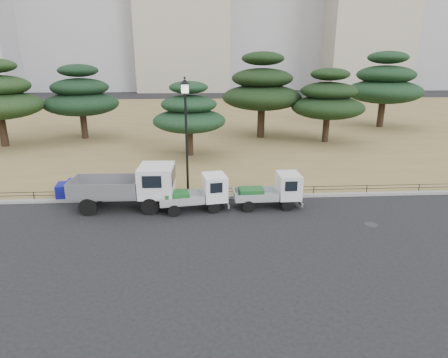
{
  "coord_description": "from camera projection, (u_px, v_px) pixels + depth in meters",
  "views": [
    {
      "loc": [
        -1.15,
        -16.35,
        7.06
      ],
      "look_at": [
        0.0,
        2.0,
        1.3
      ],
      "focal_mm": 30.0,
      "sensor_mm": 36.0,
      "label": 1
    }
  ],
  "objects": [
    {
      "name": "pine_east_far",
      "position": [
        385.0,
        84.0,
        40.37
      ],
      "size": [
        8.02,
        8.02,
        8.05
      ],
      "color": "black",
      "rests_on": "lawn"
    },
    {
      "name": "lawn",
      "position": [
        210.0,
        120.0,
        46.87
      ],
      "size": [
        120.0,
        56.0,
        0.15
      ],
      "primitive_type": "cube",
      "color": "olive",
      "rests_on": "ground"
    },
    {
      "name": "truck_kei_rear",
      "position": [
        272.0,
        191.0,
        18.87
      ],
      "size": [
        3.34,
        1.5,
        1.73
      ],
      "rotation": [
        0.0,
        0.0,
        0.02
      ],
      "color": "black",
      "rests_on": "ground"
    },
    {
      "name": "ground",
      "position": [
        227.0,
        218.0,
        17.75
      ],
      "size": [
        220.0,
        220.0,
        0.0
      ],
      "primitive_type": "plane",
      "color": "black"
    },
    {
      "name": "curb",
      "position": [
        223.0,
        197.0,
        20.21
      ],
      "size": [
        120.0,
        0.25,
        0.16
      ],
      "primitive_type": "cube",
      "color": "gray",
      "rests_on": "ground"
    },
    {
      "name": "truck_large",
      "position": [
        130.0,
        185.0,
        18.58
      ],
      "size": [
        5.09,
        2.17,
        2.19
      ],
      "rotation": [
        0.0,
        0.0,
        -0.03
      ],
      "color": "black",
      "rests_on": "ground"
    },
    {
      "name": "pine_center_left",
      "position": [
        189.0,
        113.0,
        28.11
      ],
      "size": [
        5.5,
        5.5,
        5.59
      ],
      "color": "black",
      "rests_on": "lawn"
    },
    {
      "name": "pine_west_near",
      "position": [
        81.0,
        96.0,
        34.34
      ],
      "size": [
        6.75,
        6.75,
        6.75
      ],
      "color": "black",
      "rests_on": "lawn"
    },
    {
      "name": "manhole",
      "position": [
        371.0,
        224.0,
        17.0
      ],
      "size": [
        0.6,
        0.6,
        0.01
      ],
      "primitive_type": "cylinder",
      "color": "#2D2D30",
      "rests_on": "ground"
    },
    {
      "name": "tarp_pile",
      "position": [
        72.0,
        189.0,
        20.14
      ],
      "size": [
        1.62,
        1.29,
        0.98
      ],
      "rotation": [
        0.0,
        0.0,
        0.15
      ],
      "color": "#12148C",
      "rests_on": "lawn"
    },
    {
      "name": "pine_center_right",
      "position": [
        262.0,
        89.0,
        34.64
      ],
      "size": [
        7.39,
        7.39,
        7.84
      ],
      "color": "black",
      "rests_on": "lawn"
    },
    {
      "name": "truck_kei_front",
      "position": [
        199.0,
        193.0,
        18.5
      ],
      "size": [
        3.47,
        1.88,
        1.75
      ],
      "rotation": [
        0.0,
        0.0,
        0.16
      ],
      "color": "black",
      "rests_on": "ground"
    },
    {
      "name": "pipe_fence",
      "position": [
        223.0,
        190.0,
        20.24
      ],
      "size": [
        38.0,
        0.04,
        0.4
      ],
      "color": "black",
      "rests_on": "lawn"
    },
    {
      "name": "street_lamp",
      "position": [
        186.0,
        119.0,
        19.12
      ],
      "size": [
        0.55,
        0.55,
        6.11
      ],
      "color": "black",
      "rests_on": "lawn"
    },
    {
      "name": "pine_east_near",
      "position": [
        328.0,
        100.0,
        32.83
      ],
      "size": [
        6.38,
        6.38,
        6.45
      ],
      "color": "black",
      "rests_on": "lawn"
    }
  ]
}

